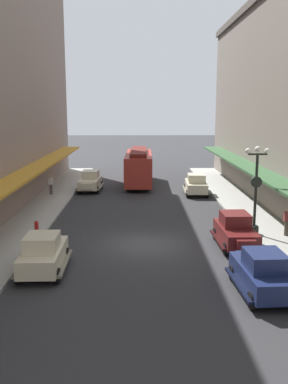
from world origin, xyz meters
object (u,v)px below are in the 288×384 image
at_px(parked_car_4, 262,272).
at_px(pedestrian_1, 287,221).
at_px(parked_car_1, 196,184).
at_px(pedestrian_0, 51,185).
at_px(fire_hydrant, 37,227).
at_px(parked_car_3, 90,181).
at_px(lamp_post_with_clock, 256,186).
at_px(parked_car_0, 236,230).
at_px(streetcar, 139,166).
at_px(parked_car_2, 43,252).

xyz_separation_m(parked_car_4, pedestrian_1, (3.60, 7.64, 0.05)).
relative_size(parked_car_1, pedestrian_0, 2.63).
bearing_deg(fire_hydrant, parked_car_4, -36.31).
relative_size(parked_car_3, pedestrian_1, 2.63).
xyz_separation_m(lamp_post_with_clock, pedestrian_1, (1.80, -0.32, -2.00)).
xyz_separation_m(parked_car_0, parked_car_4, (-0.27, -6.03, 0.00)).
bearing_deg(parked_car_4, streetcar, 100.98).
bearing_deg(parked_car_1, parked_car_2, -117.47).
xyz_separation_m(parked_car_3, fire_hydrant, (-1.57, -14.32, -0.38)).
relative_size(parked_car_0, parked_car_1, 0.99).
bearing_deg(parked_car_2, pedestrian_1, 21.79).
height_order(parked_car_1, parked_car_4, same).
relative_size(parked_car_4, fire_hydrant, 5.27).
distance_m(streetcar, pedestrian_0, 9.36).
distance_m(parked_car_1, parked_car_4, 20.50).
distance_m(parked_car_0, parked_car_1, 14.47).
height_order(parked_car_1, streetcar, streetcar).
relative_size(fire_hydrant, pedestrian_0, 0.50).
xyz_separation_m(parked_car_0, parked_car_2, (-9.60, -3.55, 0.00)).
bearing_deg(pedestrian_0, fire_hydrant, -82.65).
height_order(parked_car_3, lamp_post_with_clock, lamp_post_with_clock).
bearing_deg(parked_car_3, parked_car_1, -11.25).
relative_size(streetcar, lamp_post_with_clock, 1.87).
height_order(streetcar, pedestrian_0, streetcar).
height_order(parked_car_3, parked_car_4, same).
relative_size(streetcar, pedestrian_1, 5.88).
distance_m(parked_car_1, fire_hydrant, 16.61).
xyz_separation_m(streetcar, pedestrian_0, (-7.56, -5.44, -0.91)).
bearing_deg(parked_car_2, lamp_post_with_clock, 26.27).
distance_m(parked_car_2, pedestrian_0, 17.88).
height_order(parked_car_1, parked_car_3, same).
relative_size(parked_car_4, pedestrian_1, 2.63).
distance_m(parked_car_1, parked_car_3, 9.61).
distance_m(lamp_post_with_clock, pedestrian_0, 18.84).
relative_size(parked_car_2, parked_car_3, 0.99).
distance_m(parked_car_1, lamp_post_with_clock, 12.82).
bearing_deg(parked_car_1, pedestrian_0, -178.06).
height_order(parked_car_0, streetcar, streetcar).
distance_m(parked_car_0, parked_car_3, 18.98).
relative_size(parked_car_0, parked_car_4, 0.99).
xyz_separation_m(parked_car_1, parked_car_3, (-9.43, 1.88, 0.00)).
bearing_deg(parked_car_3, parked_car_2, -89.84).
bearing_deg(parked_car_3, pedestrian_1, -48.62).
xyz_separation_m(parked_car_2, parked_car_3, (-0.06, 19.90, 0.00)).
bearing_deg(fire_hydrant, parked_car_2, -73.74).
bearing_deg(lamp_post_with_clock, parked_car_0, -128.29).
bearing_deg(parked_car_1, streetcar, 134.85).
height_order(parked_car_4, streetcar, streetcar).
bearing_deg(fire_hydrant, pedestrian_1, -1.61).
bearing_deg(streetcar, parked_car_1, -45.15).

